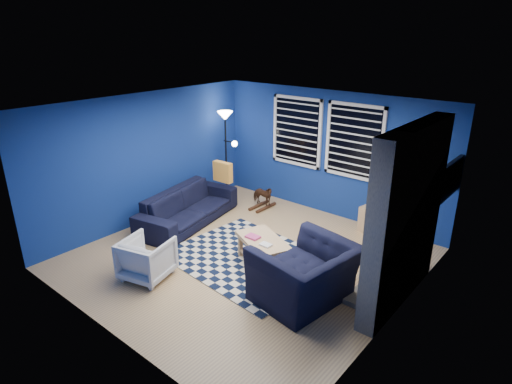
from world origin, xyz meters
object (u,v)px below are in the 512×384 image
at_px(sofa, 188,207).
at_px(rocking_horse, 262,195).
at_px(coffee_table, 263,247).
at_px(cabinet, 377,221).
at_px(armchair_bent, 147,258).
at_px(armchair_big, 305,274).
at_px(floor_lamp, 226,128).
at_px(tv, 450,179).

distance_m(sofa, rocking_horse, 1.63).
height_order(coffee_table, cabinet, cabinet).
xyz_separation_m(sofa, cabinet, (3.06, 1.91, -0.07)).
bearing_deg(armchair_bent, rocking_horse, -99.11).
bearing_deg(armchair_big, rocking_horse, -122.27).
height_order(cabinet, floor_lamp, floor_lamp).
distance_m(armchair_big, coffee_table, 1.11).
height_order(armchair_big, cabinet, armchair_big).
bearing_deg(armchair_bent, cabinet, -134.60).
height_order(tv, armchair_big, tv).
bearing_deg(tv, coffee_table, -136.48).
bearing_deg(cabinet, coffee_table, -100.34).
height_order(sofa, floor_lamp, floor_lamp).
height_order(tv, coffee_table, tv).
relative_size(armchair_big, cabinet, 1.97).
height_order(sofa, armchair_big, armchair_big).
bearing_deg(armchair_big, coffee_table, -100.88).
bearing_deg(rocking_horse, sofa, 149.41).
relative_size(sofa, armchair_big, 1.75).
xyz_separation_m(armchair_bent, rocking_horse, (-0.34, 3.22, -0.03)).
bearing_deg(rocking_horse, cabinet, -86.71).
height_order(armchair_bent, floor_lamp, floor_lamp).
xyz_separation_m(sofa, armchair_bent, (1.00, -1.73, -0.01)).
relative_size(armchair_bent, rocking_horse, 1.37).
bearing_deg(coffee_table, sofa, 171.04).
distance_m(tv, floor_lamp, 4.58).
xyz_separation_m(armchair_big, floor_lamp, (-3.52, 2.18, 1.17)).
xyz_separation_m(tv, cabinet, (-1.19, 0.25, -1.14)).
xyz_separation_m(armchair_big, rocking_horse, (-2.52, 2.20, -0.13)).
bearing_deg(armchair_big, cabinet, -168.38).
bearing_deg(cabinet, armchair_big, -75.32).
bearing_deg(floor_lamp, tv, 2.38).
height_order(tv, floor_lamp, floor_lamp).
relative_size(sofa, cabinet, 3.45).
height_order(armchair_big, rocking_horse, armchair_big).
bearing_deg(armchair_big, armchair_bent, -56.13).
bearing_deg(coffee_table, cabinet, 67.82).
bearing_deg(rocking_horse, armchair_big, -137.71).
height_order(sofa, coffee_table, sofa).
height_order(armchair_bent, rocking_horse, armchair_bent).
height_order(sofa, armchair_bent, sofa).
distance_m(coffee_table, cabinet, 2.43).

